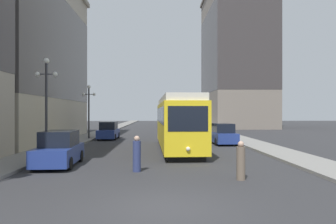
{
  "coord_description": "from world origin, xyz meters",
  "views": [
    {
      "loc": [
        -0.24,
        -9.66,
        2.78
      ],
      "look_at": [
        0.36,
        10.38,
        2.81
      ],
      "focal_mm": 35.23,
      "sensor_mm": 36.0,
      "label": 1
    }
  ],
  "objects_px": {
    "transit_bus": "(193,119)",
    "lamp_post_left_near": "(46,92)",
    "parked_car_left_mid": "(59,150)",
    "pedestrian_crossing_near": "(137,155)",
    "lamp_post_left_far": "(89,103)",
    "streetcar": "(177,122)",
    "parked_car_right_far": "(222,134)",
    "parked_car_left_near": "(109,131)",
    "pedestrian_crossing_far": "(241,162)"
  },
  "relations": [
    {
      "from": "streetcar",
      "to": "parked_car_right_far",
      "type": "xyz_separation_m",
      "value": [
        4.24,
        4.14,
        -1.26
      ]
    },
    {
      "from": "transit_bus",
      "to": "parked_car_left_near",
      "type": "distance_m",
      "value": 11.07
    },
    {
      "from": "streetcar",
      "to": "transit_bus",
      "type": "xyz_separation_m",
      "value": [
        2.86,
        15.43,
        -0.15
      ]
    },
    {
      "from": "parked_car_left_mid",
      "to": "streetcar",
      "type": "bearing_deg",
      "value": 45.4
    },
    {
      "from": "parked_car_left_mid",
      "to": "lamp_post_left_near",
      "type": "relative_size",
      "value": 0.74
    },
    {
      "from": "transit_bus",
      "to": "parked_car_right_far",
      "type": "relative_size",
      "value": 2.55
    },
    {
      "from": "parked_car_left_near",
      "to": "pedestrian_crossing_near",
      "type": "height_order",
      "value": "parked_car_left_near"
    },
    {
      "from": "parked_car_left_mid",
      "to": "pedestrian_crossing_near",
      "type": "height_order",
      "value": "parked_car_left_mid"
    },
    {
      "from": "pedestrian_crossing_near",
      "to": "lamp_post_left_near",
      "type": "bearing_deg",
      "value": -116.86
    },
    {
      "from": "parked_car_left_near",
      "to": "pedestrian_crossing_far",
      "type": "distance_m",
      "value": 22.73
    },
    {
      "from": "streetcar",
      "to": "parked_car_left_near",
      "type": "bearing_deg",
      "value": 122.35
    },
    {
      "from": "pedestrian_crossing_near",
      "to": "pedestrian_crossing_far",
      "type": "xyz_separation_m",
      "value": [
        4.41,
        -2.03,
        -0.04
      ]
    },
    {
      "from": "parked_car_left_near",
      "to": "parked_car_right_far",
      "type": "xyz_separation_m",
      "value": [
        10.85,
        -5.65,
        0.0
      ]
    },
    {
      "from": "parked_car_left_near",
      "to": "pedestrian_crossing_far",
      "type": "xyz_separation_m",
      "value": [
        8.59,
        -21.05,
        -0.1
      ]
    },
    {
      "from": "parked_car_left_mid",
      "to": "pedestrian_crossing_near",
      "type": "relative_size",
      "value": 2.68
    },
    {
      "from": "pedestrian_crossing_far",
      "to": "lamp_post_left_far",
      "type": "height_order",
      "value": "lamp_post_left_far"
    },
    {
      "from": "parked_car_left_mid",
      "to": "pedestrian_crossing_far",
      "type": "bearing_deg",
      "value": -27.12
    },
    {
      "from": "parked_car_left_mid",
      "to": "parked_car_right_far",
      "type": "relative_size",
      "value": 0.97
    },
    {
      "from": "streetcar",
      "to": "parked_car_left_near",
      "type": "distance_m",
      "value": 11.88
    },
    {
      "from": "parked_car_left_mid",
      "to": "pedestrian_crossing_far",
      "type": "height_order",
      "value": "parked_car_left_mid"
    },
    {
      "from": "lamp_post_left_far",
      "to": "pedestrian_crossing_near",
      "type": "bearing_deg",
      "value": -71.63
    },
    {
      "from": "lamp_post_left_far",
      "to": "transit_bus",
      "type": "bearing_deg",
      "value": 29.24
    },
    {
      "from": "parked_car_left_near",
      "to": "pedestrian_crossing_far",
      "type": "relative_size",
      "value": 2.8
    },
    {
      "from": "parked_car_left_near",
      "to": "parked_car_left_mid",
      "type": "bearing_deg",
      "value": -89.65
    },
    {
      "from": "lamp_post_left_far",
      "to": "streetcar",
      "type": "bearing_deg",
      "value": -46.84
    },
    {
      "from": "transit_bus",
      "to": "pedestrian_crossing_near",
      "type": "xyz_separation_m",
      "value": [
        -5.29,
        -24.66,
        -1.16
      ]
    },
    {
      "from": "transit_bus",
      "to": "lamp_post_left_near",
      "type": "bearing_deg",
      "value": -118.72
    },
    {
      "from": "streetcar",
      "to": "pedestrian_crossing_near",
      "type": "height_order",
      "value": "streetcar"
    },
    {
      "from": "lamp_post_left_near",
      "to": "pedestrian_crossing_far",
      "type": "bearing_deg",
      "value": -35.81
    },
    {
      "from": "transit_bus",
      "to": "pedestrian_crossing_near",
      "type": "distance_m",
      "value": 25.25
    },
    {
      "from": "streetcar",
      "to": "pedestrian_crossing_far",
      "type": "bearing_deg",
      "value": -81.69
    },
    {
      "from": "parked_car_left_mid",
      "to": "parked_car_right_far",
      "type": "bearing_deg",
      "value": 44.02
    },
    {
      "from": "lamp_post_left_far",
      "to": "lamp_post_left_near",
      "type": "bearing_deg",
      "value": -90.0
    },
    {
      "from": "pedestrian_crossing_far",
      "to": "parked_car_right_far",
      "type": "bearing_deg",
      "value": 38.57
    },
    {
      "from": "streetcar",
      "to": "parked_car_left_mid",
      "type": "distance_m",
      "value": 9.95
    },
    {
      "from": "lamp_post_left_near",
      "to": "lamp_post_left_far",
      "type": "relative_size",
      "value": 1.12
    },
    {
      "from": "streetcar",
      "to": "pedestrian_crossing_far",
      "type": "relative_size",
      "value": 8.63
    },
    {
      "from": "parked_car_left_near",
      "to": "lamp_post_left_near",
      "type": "distance_m",
      "value": 14.0
    },
    {
      "from": "transit_bus",
      "to": "lamp_post_left_near",
      "type": "height_order",
      "value": "lamp_post_left_near"
    },
    {
      "from": "parked_car_left_mid",
      "to": "lamp_post_left_far",
      "type": "relative_size",
      "value": 0.83
    },
    {
      "from": "pedestrian_crossing_near",
      "to": "pedestrian_crossing_far",
      "type": "bearing_deg",
      "value": 80.77
    },
    {
      "from": "streetcar",
      "to": "lamp_post_left_near",
      "type": "relative_size",
      "value": 2.27
    },
    {
      "from": "pedestrian_crossing_near",
      "to": "lamp_post_left_far",
      "type": "height_order",
      "value": "lamp_post_left_far"
    },
    {
      "from": "streetcar",
      "to": "lamp_post_left_near",
      "type": "xyz_separation_m",
      "value": [
        -8.51,
        -3.69,
        2.0
      ]
    },
    {
      "from": "parked_car_left_mid",
      "to": "transit_bus",
      "type": "bearing_deg",
      "value": 64.84
    },
    {
      "from": "parked_car_left_mid",
      "to": "parked_car_right_far",
      "type": "xyz_separation_m",
      "value": [
        10.85,
        11.48,
        0.0
      ]
    },
    {
      "from": "transit_bus",
      "to": "lamp_post_left_near",
      "type": "xyz_separation_m",
      "value": [
        -11.36,
        -19.12,
        2.16
      ]
    },
    {
      "from": "streetcar",
      "to": "parked_car_right_far",
      "type": "height_order",
      "value": "streetcar"
    },
    {
      "from": "parked_car_right_far",
      "to": "streetcar",
      "type": "bearing_deg",
      "value": 41.97
    },
    {
      "from": "parked_car_left_near",
      "to": "lamp_post_left_far",
      "type": "xyz_separation_m",
      "value": [
        -1.9,
        -0.71,
        2.89
      ]
    }
  ]
}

